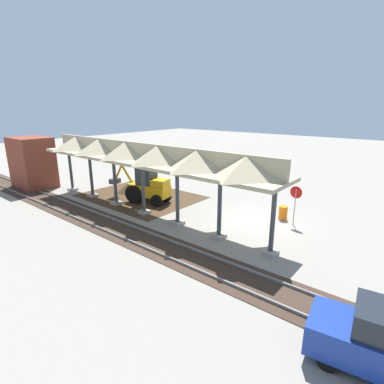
{
  "coord_description": "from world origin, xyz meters",
  "views": [
    {
      "loc": [
        -8.34,
        16.78,
        7.19
      ],
      "look_at": [
        4.03,
        1.74,
        1.6
      ],
      "focal_mm": 28.0,
      "sensor_mm": 36.0,
      "label": 1
    }
  ],
  "objects": [
    {
      "name": "platform_canopy",
      "position": [
        6.71,
        3.72,
        4.16
      ],
      "size": [
        20.06,
        3.2,
        4.9
      ],
      "color": "#9E998E",
      "rests_on": "ground"
    },
    {
      "name": "rail_tracks",
      "position": [
        0.0,
        6.64,
        0.03
      ],
      "size": [
        60.0,
        2.58,
        0.15
      ],
      "color": "slate",
      "rests_on": "ground"
    },
    {
      "name": "dirt_work_zone",
      "position": [
        10.03,
        1.2,
        0.0
      ],
      "size": [
        9.42,
        7.0,
        0.01
      ],
      "primitive_type": "cube",
      "color": "#42301E",
      "rests_on": "ground"
    },
    {
      "name": "dirt_mound",
      "position": [
        11.74,
        0.67,
        0.0
      ],
      "size": [
        5.1,
        5.1,
        2.02
      ],
      "primitive_type": "cone",
      "color": "#42301E",
      "rests_on": "ground"
    },
    {
      "name": "brick_utility_building",
      "position": [
        19.86,
        5.29,
        2.27
      ],
      "size": [
        3.78,
        2.77,
        4.55
      ],
      "primitive_type": "cube",
      "color": "brown",
      "rests_on": "ground"
    },
    {
      "name": "traffic_barrel",
      "position": [
        -1.2,
        -1.33,
        0.45
      ],
      "size": [
        0.56,
        0.56,
        0.9
      ],
      "primitive_type": "cylinder",
      "color": "orange",
      "rests_on": "ground"
    },
    {
      "name": "ground_plane",
      "position": [
        0.0,
        0.0,
        0.0
      ],
      "size": [
        120.0,
        120.0,
        0.0
      ],
      "primitive_type": "plane",
      "color": "gray"
    },
    {
      "name": "stop_sign",
      "position": [
        -2.1,
        -0.84,
        1.81
      ],
      "size": [
        0.76,
        0.09,
        2.5
      ],
      "color": "gray",
      "rests_on": "ground"
    },
    {
      "name": "backhoe",
      "position": [
        8.47,
        1.76,
        1.26
      ],
      "size": [
        5.33,
        2.35,
        2.82
      ],
      "color": "orange",
      "rests_on": "ground"
    }
  ]
}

